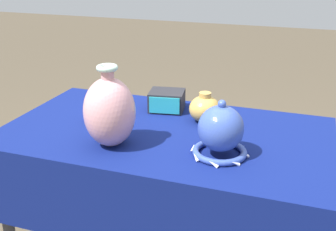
% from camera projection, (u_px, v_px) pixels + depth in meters
% --- Properties ---
extents(display_table, '(1.22, 0.70, 0.75)m').
position_uv_depth(display_table, '(164.00, 152.00, 1.60)').
color(display_table, '#38383D').
rests_on(display_table, ground_plane).
extents(vase_tall_bulbous, '(0.18, 0.18, 0.29)m').
position_uv_depth(vase_tall_bulbous, '(110.00, 111.00, 1.43)').
color(vase_tall_bulbous, '#D19399').
rests_on(vase_tall_bulbous, display_table).
extents(vase_dome_bell, '(0.19, 0.19, 0.20)m').
position_uv_depth(vase_dome_bell, '(221.00, 133.00, 1.37)').
color(vase_dome_bell, '#3851A8').
rests_on(vase_dome_bell, display_table).
extents(mosaic_tile_box, '(0.16, 0.15, 0.08)m').
position_uv_depth(mosaic_tile_box, '(167.00, 101.00, 1.78)').
color(mosaic_tile_box, '#232328').
rests_on(mosaic_tile_box, display_table).
extents(jar_round_porcelain, '(0.13, 0.13, 0.10)m').
position_uv_depth(jar_round_porcelain, '(105.00, 96.00, 1.81)').
color(jar_round_porcelain, white).
rests_on(jar_round_porcelain, display_table).
extents(jar_round_ochre, '(0.12, 0.12, 0.12)m').
position_uv_depth(jar_round_ochre, '(205.00, 109.00, 1.65)').
color(jar_round_ochre, gold).
rests_on(jar_round_ochre, display_table).
extents(bowl_shallow_terracotta, '(0.15, 0.15, 0.05)m').
position_uv_depth(bowl_shallow_terracotta, '(104.00, 114.00, 1.67)').
color(bowl_shallow_terracotta, '#BC6642').
rests_on(bowl_shallow_terracotta, display_table).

